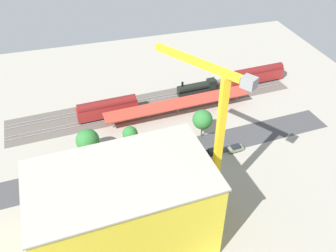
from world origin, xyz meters
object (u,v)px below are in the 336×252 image
Objects in this scene: parked_car_2 at (188,156)px; box_truck_0 at (63,191)px; parked_car_6 at (95,178)px; tower_crane at (215,132)px; box_truck_1 at (136,183)px; street_tree_1 at (130,134)px; parked_car_3 at (168,162)px; street_tree_0 at (88,141)px; parked_car_7 at (67,182)px; construction_building at (124,211)px; parked_car_4 at (144,166)px; locomotive at (199,87)px; passenger_coach at (257,74)px; traffic_light at (134,137)px; box_truck_2 at (57,198)px; street_tree_2 at (202,120)px; freight_coach_far at (107,108)px; parked_car_1 at (213,152)px; parked_car_0 at (236,149)px; platform_canopy_near at (178,104)px; parked_car_5 at (120,170)px.

parked_car_2 is 32.41m from box_truck_0.
tower_crane is (-24.45, 13.50, 19.16)m from parked_car_6.
box_truck_1 is 1.34× the size of street_tree_1.
parked_car_3 is 0.60× the size of street_tree_0.
box_truck_0 is (1.02, 3.44, 0.85)m from parked_car_7.
box_truck_1 is at bearing 159.74° from parked_car_7.
parked_car_4 is at bearing -116.46° from construction_building.
locomotive is at bearing -151.32° from street_tree_0.
parked_car_7 is (19.21, 0.17, -0.09)m from parked_car_4.
passenger_coach is 75.30m from box_truck_0.
street_tree_1 is 1.07× the size of traffic_light.
parked_car_4 is 20.56m from box_truck_0.
parked_car_3 is at bearing 5.61° from parked_car_2.
traffic_light is at bearing 25.16° from passenger_coach.
box_truck_2 is at bearing 13.57° from parked_car_4.
construction_building is 3.83× the size of street_tree_2.
box_truck_0 is 1.25× the size of street_tree_1.
tower_crane reaches higher than parked_car_2.
parked_car_7 is 0.13× the size of construction_building.
freight_coach_far is 4.08× the size of parked_car_4.
box_truck_1 is (29.38, 36.41, -0.04)m from locomotive.
parked_car_1 is 1.09× the size of parked_car_7.
passenger_coach is at bearing -141.86° from street_tree_2.
box_truck_2 is at bearing 10.48° from parked_car_3.
parked_car_0 is 11.86m from street_tree_2.
parked_car_3 is at bearing -129.97° from construction_building.
platform_canopy_near is 4.86× the size of box_truck_1.
street_tree_1 reaches higher than parked_car_5.
parked_car_5 is at bearing -99.86° from construction_building.
street_tree_2 is (7.48, 22.31, 4.12)m from locomotive.
box_truck_2 is at bearing -2.34° from box_truck_1.
box_truck_1 is at bearing 171.88° from box_truck_0.
platform_canopy_near is 40.41m from parked_car_7.
traffic_light is at bearing 174.25° from street_tree_0.
parked_car_6 is 0.53× the size of box_truck_0.
parked_car_2 is 11.93m from parked_car_4.
passenger_coach is at bearing -141.35° from construction_building.
passenger_coach is (-20.93, 0.01, 1.44)m from locomotive.
parked_car_7 is 0.51× the size of street_tree_2.
street_tree_2 reaches higher than street_tree_1.
box_truck_1 is (-4.97, -13.71, -7.73)m from construction_building.
street_tree_1 is (-6.77, -28.56, -4.63)m from construction_building.
platform_canopy_near is at bearing -126.93° from parked_car_4.
street_tree_0 reaches higher than box_truck_1.
parked_car_2 is 11.31m from street_tree_2.
parked_car_2 reaches higher than parked_car_7.
street_tree_0 reaches higher than parked_car_0.
street_tree_0 is (9.32, -15.24, 3.14)m from box_truck_1.
parked_car_4 is 1.03× the size of parked_car_7.
parked_car_5 is at bearing 54.67° from traffic_light.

